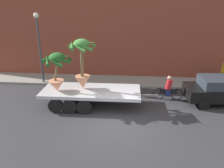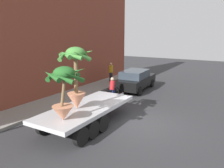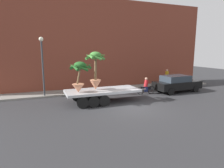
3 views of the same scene
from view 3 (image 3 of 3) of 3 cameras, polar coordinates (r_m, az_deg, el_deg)
The scene contains 10 objects.
ground_plane at distance 13.41m, azimuth 6.44°, elevation -7.00°, with size 60.00×60.00×0.00m, color #2D2D30.
sidewalk at distance 18.85m, azimuth -2.06°, elevation -1.70°, with size 24.00×2.20×0.15m, color gray.
building_facade at distance 20.07m, azimuth -3.73°, elevation 11.64°, with size 24.00×1.20×8.95m, color brown.
flatbed_trailer at distance 14.40m, azimuth -3.81°, elevation -2.64°, with size 6.57×2.30×0.98m.
potted_palm_rear at distance 14.24m, azimuth -4.97°, elevation 4.63°, with size 1.55×1.56×2.85m.
potted_palm_middle at distance 13.53m, azimuth -9.75°, elevation 2.82°, with size 1.58×1.62×2.17m.
cyclist at distance 17.50m, azimuth 10.14°, elevation -0.80°, with size 1.84×0.35×1.54m.
parked_car at distance 19.10m, azimuth 18.77°, elevation 0.22°, with size 4.68×2.16×1.58m.
pedestrian_near_gate at distance 21.90m, azimuth 16.05°, elevation 2.14°, with size 0.36×0.36×1.71m.
street_lamp at distance 16.69m, azimuth -20.12°, elevation 7.10°, with size 0.36×0.36×4.83m.
Camera 3 is at (-5.92, -11.37, 3.93)m, focal length 30.57 mm.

